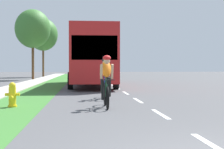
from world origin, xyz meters
TOP-DOWN VIEW (x-y plane):
  - ground_plane at (0.00, 20.00)m, footprint 120.00×120.00m
  - grass_verge at (-4.18, 20.00)m, footprint 1.94×70.00m
  - sidewalk_concrete at (-5.98, 20.00)m, footprint 1.66×70.00m
  - lane_markings_center at (0.00, 24.00)m, footprint 0.12×54.30m
  - fire_hydrant_yellow at (-4.18, 6.62)m, footprint 0.44×0.38m
  - cyclist_lead at (-1.31, 6.24)m, footprint 0.42×1.72m
  - cyclist_trailing at (-1.18, 9.02)m, footprint 0.42×1.72m
  - bus_red at (-1.44, 18.19)m, footprint 2.78×11.60m
  - sedan_maroon at (-1.75, 35.28)m, footprint 1.98×4.30m
  - pickup_silver at (-1.69, 43.90)m, footprint 2.22×5.10m
  - street_tree_near at (-6.76, 28.34)m, footprint 3.35×3.35m
  - street_tree_far at (-6.82, 37.05)m, footprint 3.55×3.55m

SIDE VIEW (x-z plane):
  - ground_plane at x=0.00m, z-range 0.00..0.00m
  - grass_verge at x=-4.18m, z-range 0.00..0.01m
  - lane_markings_center at x=0.00m, z-range 0.00..0.01m
  - sidewalk_concrete at x=-5.98m, z-range -0.05..0.06m
  - fire_hydrant_yellow at x=-4.18m, z-range -0.01..0.75m
  - sedan_maroon at x=-1.75m, z-range 0.01..1.53m
  - cyclist_lead at x=-1.31m, z-range 0.02..1.60m
  - cyclist_trailing at x=-1.18m, z-range 0.02..1.60m
  - pickup_silver at x=-1.69m, z-range 0.01..1.65m
  - bus_red at x=-1.44m, z-range 0.24..3.72m
  - street_tree_near at x=-6.76m, z-range 1.51..8.23m
  - street_tree_far at x=-6.82m, z-range 1.59..8.71m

